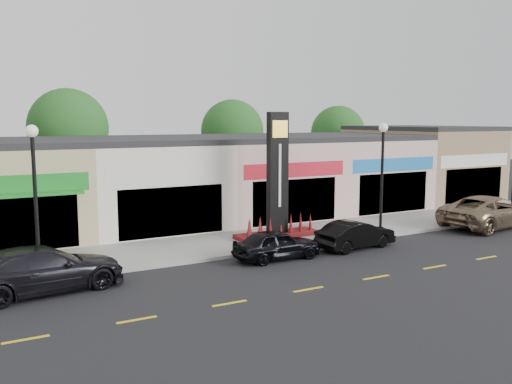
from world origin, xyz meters
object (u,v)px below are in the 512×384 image
car_black_conv (356,235)px  car_gold_suv (490,211)px  pylon_sign (277,193)px  lamp_west_near (35,186)px  lamp_east_near (382,167)px  car_dark_sedan (42,269)px  car_black_sedan (277,244)px

car_black_conv → car_gold_suv: car_gold_suv is taller
pylon_sign → car_black_conv: (2.20, -3.23, -1.64)m
lamp_west_near → car_gold_suv: (22.69, -1.12, -2.62)m
lamp_west_near → car_gold_suv: bearing=-2.8°
lamp_west_near → pylon_sign: pylon_sign is taller
lamp_east_near → car_dark_sedan: (-16.06, -1.47, -2.69)m
car_black_conv → car_gold_suv: 9.51m
lamp_east_near → car_gold_suv: 7.27m
car_black_conv → pylon_sign: bearing=27.7°
car_black_sedan → pylon_sign: bearing=-30.6°
lamp_west_near → pylon_sign: (11.00, 1.70, -1.20)m
lamp_west_near → car_black_sedan: lamp_west_near is taller
pylon_sign → car_black_conv: pylon_sign is taller
lamp_east_near → pylon_sign: bearing=161.3°
lamp_west_near → lamp_east_near: bearing=0.0°
lamp_west_near → car_dark_sedan: lamp_west_near is taller
car_dark_sedan → car_black_conv: size_ratio=1.40×
lamp_west_near → lamp_east_near: 16.00m
car_black_sedan → lamp_east_near: bearing=-77.5°
lamp_west_near → car_dark_sedan: (-0.06, -1.47, -2.69)m
car_black_conv → car_gold_suv: (9.49, 0.42, 0.22)m
lamp_east_near → car_black_sedan: bearing=-167.7°
lamp_west_near → car_gold_suv: 22.87m
pylon_sign → car_dark_sedan: 11.60m
lamp_west_near → car_black_conv: lamp_west_near is taller
car_gold_suv → car_black_conv: bearing=86.8°
pylon_sign → car_black_sedan: 4.07m
car_dark_sedan → car_black_sedan: bearing=-98.1°
car_black_sedan → car_gold_suv: (13.60, 0.38, 0.22)m
car_black_conv → lamp_west_near: bearing=76.9°
lamp_east_near → car_dark_sedan: bearing=-174.8°
car_dark_sedan → lamp_west_near: bearing=-10.4°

